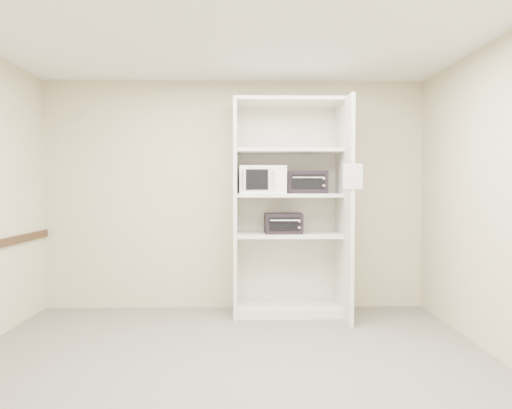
{
  "coord_description": "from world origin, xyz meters",
  "views": [
    {
      "loc": [
        0.13,
        -3.94,
        1.44
      ],
      "look_at": [
        0.24,
        1.38,
        1.26
      ],
      "focal_mm": 35.0,
      "sensor_mm": 36.0,
      "label": 1
    }
  ],
  "objects_px": {
    "microwave": "(262,180)",
    "toaster_oven_lower": "(283,223)",
    "shelving_unit": "(292,214)",
    "toaster_oven_upper": "(307,182)"
  },
  "relations": [
    {
      "from": "microwave",
      "to": "toaster_oven_lower",
      "type": "relative_size",
      "value": 1.25
    },
    {
      "from": "toaster_oven_upper",
      "to": "toaster_oven_lower",
      "type": "distance_m",
      "value": 0.55
    },
    {
      "from": "microwave",
      "to": "toaster_oven_lower",
      "type": "height_order",
      "value": "microwave"
    },
    {
      "from": "shelving_unit",
      "to": "toaster_oven_lower",
      "type": "distance_m",
      "value": 0.15
    },
    {
      "from": "shelving_unit",
      "to": "toaster_oven_upper",
      "type": "bearing_deg",
      "value": 12.65
    },
    {
      "from": "toaster_oven_upper",
      "to": "shelving_unit",
      "type": "bearing_deg",
      "value": -165.89
    },
    {
      "from": "microwave",
      "to": "toaster_oven_lower",
      "type": "distance_m",
      "value": 0.55
    },
    {
      "from": "microwave",
      "to": "toaster_oven_lower",
      "type": "xyz_separation_m",
      "value": [
        0.24,
        -0.0,
        -0.49
      ]
    },
    {
      "from": "toaster_oven_lower",
      "to": "microwave",
      "type": "bearing_deg",
      "value": 177.42
    },
    {
      "from": "microwave",
      "to": "toaster_oven_upper",
      "type": "xyz_separation_m",
      "value": [
        0.52,
        0.08,
        -0.03
      ]
    }
  ]
}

